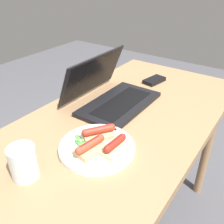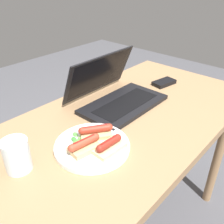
{
  "view_description": "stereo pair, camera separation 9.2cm",
  "coord_description": "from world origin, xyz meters",
  "px_view_note": "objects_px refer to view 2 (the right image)",
  "views": [
    {
      "loc": [
        -0.71,
        -0.46,
        1.31
      ],
      "look_at": [
        -0.06,
        -0.0,
        0.84
      ],
      "focal_mm": 40.0,
      "sensor_mm": 36.0,
      "label": 1
    },
    {
      "loc": [
        -0.65,
        -0.53,
        1.31
      ],
      "look_at": [
        -0.06,
        -0.0,
        0.84
      ],
      "focal_mm": 40.0,
      "sensor_mm": 36.0,
      "label": 2
    }
  ],
  "objects_px": {
    "plate": "(92,146)",
    "drinking_glass": "(17,155)",
    "external_drive": "(164,83)",
    "laptop": "(117,95)"
  },
  "relations": [
    {
      "from": "laptop",
      "to": "external_drive",
      "type": "distance_m",
      "value": 0.32
    },
    {
      "from": "laptop",
      "to": "plate",
      "type": "xyz_separation_m",
      "value": [
        -0.29,
        -0.15,
        -0.03
      ]
    },
    {
      "from": "laptop",
      "to": "external_drive",
      "type": "height_order",
      "value": "laptop"
    },
    {
      "from": "laptop",
      "to": "plate",
      "type": "relative_size",
      "value": 1.49
    },
    {
      "from": "drinking_glass",
      "to": "external_drive",
      "type": "xyz_separation_m",
      "value": [
        0.82,
        0.0,
        -0.04
      ]
    },
    {
      "from": "plate",
      "to": "drinking_glass",
      "type": "xyz_separation_m",
      "value": [
        -0.21,
        0.09,
        0.04
      ]
    },
    {
      "from": "laptop",
      "to": "external_drive",
      "type": "xyz_separation_m",
      "value": [
        0.31,
        -0.05,
        -0.03
      ]
    },
    {
      "from": "laptop",
      "to": "drinking_glass",
      "type": "height_order",
      "value": "laptop"
    },
    {
      "from": "plate",
      "to": "drinking_glass",
      "type": "distance_m",
      "value": 0.24
    },
    {
      "from": "drinking_glass",
      "to": "external_drive",
      "type": "relative_size",
      "value": 0.78
    }
  ]
}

